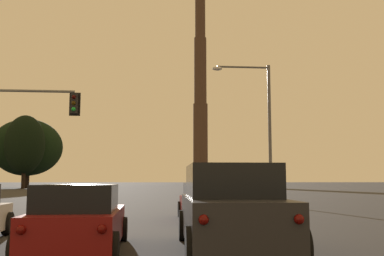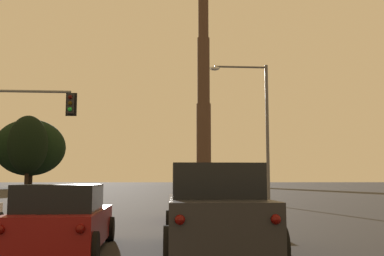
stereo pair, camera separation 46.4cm
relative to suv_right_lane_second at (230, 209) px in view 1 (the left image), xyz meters
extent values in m
cube|color=#232328|center=(0.00, -0.03, -0.21)|extent=(2.07, 4.86, 0.95)
cube|color=black|center=(0.00, 0.09, 0.61)|extent=(1.87, 2.85, 0.70)
cylinder|color=black|center=(-0.88, 1.92, -0.52)|extent=(0.24, 0.77, 0.76)
cylinder|color=black|center=(1.00, 1.86, -0.52)|extent=(0.24, 0.77, 0.76)
cylinder|color=black|center=(-1.00, -1.93, -0.52)|extent=(0.24, 0.77, 0.76)
cylinder|color=black|center=(0.88, -1.98, -0.52)|extent=(0.24, 0.77, 0.76)
sphere|color=#500705|center=(-0.86, -2.43, 0.00)|extent=(0.17, 0.17, 0.17)
sphere|color=#500705|center=(0.70, -2.47, 0.00)|extent=(0.17, 0.17, 0.17)
cylinder|color=black|center=(-5.69, 3.43, -0.58)|extent=(0.25, 0.65, 0.64)
cube|color=maroon|center=(0.40, 7.42, -0.37)|extent=(1.81, 4.60, 0.70)
cube|color=black|center=(0.40, 7.65, 0.25)|extent=(1.63, 2.20, 0.55)
cylinder|color=black|center=(-0.49, 9.32, -0.58)|extent=(0.22, 0.64, 0.64)
cylinder|color=black|center=(1.27, 9.32, -0.58)|extent=(0.22, 0.64, 0.64)
cylinder|color=black|center=(-0.48, 5.52, -0.58)|extent=(0.22, 0.64, 0.64)
cylinder|color=black|center=(1.28, 5.52, -0.58)|extent=(0.22, 0.64, 0.64)
sphere|color=#500705|center=(-0.32, 5.10, -0.22)|extent=(0.17, 0.17, 0.17)
sphere|color=#500705|center=(1.12, 5.10, -0.22)|extent=(0.17, 0.17, 0.17)
cube|color=maroon|center=(-3.25, 0.33, -0.37)|extent=(1.75, 4.01, 0.72)
cube|color=black|center=(-3.24, -0.07, 0.26)|extent=(1.57, 1.91, 0.55)
cylinder|color=black|center=(-4.10, 1.94, -0.60)|extent=(0.22, 0.60, 0.60)
cylinder|color=black|center=(-2.42, 1.96, -0.60)|extent=(0.22, 0.60, 0.60)
cylinder|color=black|center=(-4.07, -1.31, -0.60)|extent=(0.22, 0.60, 0.60)
cylinder|color=black|center=(-2.39, -1.29, -0.60)|extent=(0.22, 0.60, 0.60)
sphere|color=#500705|center=(-3.91, -1.70, -0.21)|extent=(0.17, 0.17, 0.17)
sphere|color=#500705|center=(-2.55, -1.69, -0.21)|extent=(0.17, 0.17, 0.17)
cylinder|color=slate|center=(-8.42, 14.07, 5.27)|extent=(5.21, 0.14, 0.14)
cube|color=black|center=(-5.81, 14.07, 4.63)|extent=(0.34, 0.34, 1.04)
cube|color=black|center=(-5.81, 14.25, 4.63)|extent=(0.58, 0.03, 1.25)
sphere|color=#320504|center=(-5.81, 13.88, 4.95)|extent=(0.22, 0.22, 0.22)
sphere|color=#352604|center=(-5.81, 13.88, 4.63)|extent=(0.22, 0.22, 0.22)
sphere|color=green|center=(-5.81, 13.88, 4.31)|extent=(0.22, 0.22, 0.22)
cylinder|color=#56565B|center=(5.61, 17.55, 3.48)|extent=(0.20, 0.20, 8.75)
cylinder|color=#56565B|center=(3.96, 17.55, 7.71)|extent=(3.29, 0.12, 0.12)
sphere|color=#56565B|center=(5.61, 17.55, 7.71)|extent=(0.20, 0.20, 0.20)
ellipsoid|color=silver|center=(2.32, 17.55, 7.59)|extent=(0.64, 0.36, 0.26)
cylinder|color=#3C2B22|center=(12.13, 118.30, 0.99)|extent=(6.70, 6.70, 3.78)
cylinder|color=#473328|center=(12.13, 118.30, 12.75)|extent=(4.19, 4.19, 19.74)
cylinder|color=#473328|center=(12.13, 118.30, 32.50)|extent=(3.60, 3.60, 19.74)
cylinder|color=#473328|center=(12.13, 118.30, 52.24)|extent=(3.02, 3.02, 19.74)
cylinder|color=black|center=(-25.69, 78.78, 0.94)|extent=(1.34, 1.34, 3.68)
ellipsoid|color=black|center=(-25.69, 78.78, 6.87)|extent=(13.37, 12.03, 10.90)
cylinder|color=black|center=(-24.56, 73.13, 1.09)|extent=(0.71, 0.71, 3.98)
ellipsoid|color=black|center=(-24.56, 73.13, 7.03)|extent=(7.06, 6.35, 10.52)
camera|label=1|loc=(-1.69, -9.72, 0.63)|focal=42.00mm
camera|label=2|loc=(-1.23, -9.75, 0.63)|focal=42.00mm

